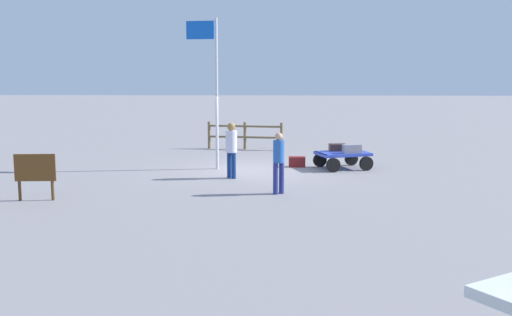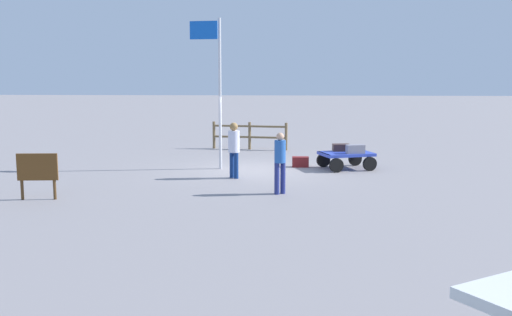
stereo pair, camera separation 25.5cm
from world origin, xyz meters
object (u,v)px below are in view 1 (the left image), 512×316
object	(u,v)px
signboard	(35,171)
suitcase_navy	(352,149)
suitcase_dark	(337,147)
suitcase_tan	(297,162)
flagpole	(212,78)
worker_lead	(279,159)
worker_trailing	(231,145)
luggage_cart	(342,156)

from	to	relation	value
signboard	suitcase_navy	bearing A→B (deg)	-150.20
suitcase_dark	suitcase_tan	xyz separation A→B (m)	(1.42, -0.00, -0.52)
flagpole	suitcase_navy	bearing A→B (deg)	178.65
suitcase_tan	flagpole	distance (m)	4.18
suitcase_dark	flagpole	distance (m)	4.99
suitcase_tan	worker_lead	size ratio (longest dim) A/B	0.34
flagpole	suitcase_dark	bearing A→B (deg)	-173.25
worker_trailing	flagpole	world-z (taller)	flagpole
worker_lead	suitcase_navy	bearing A→B (deg)	-121.85
suitcase_navy	worker_trailing	size ratio (longest dim) A/B	0.37
suitcase_tan	suitcase_dark	bearing A→B (deg)	179.84
worker_trailing	flagpole	xyz separation A→B (m)	(0.76, -1.80, 2.07)
suitcase_dark	worker_trailing	xyz separation A→B (m)	(3.58, 2.31, 0.35)
luggage_cart	signboard	size ratio (longest dim) A/B	1.64
luggage_cart	suitcase_navy	bearing A→B (deg)	137.17
worker_lead	flagpole	bearing A→B (deg)	-61.79
suitcase_dark	worker_lead	xyz separation A→B (m)	(2.10, 4.69, 0.27)
suitcase_dark	worker_trailing	bearing A→B (deg)	32.91
suitcase_navy	signboard	xyz separation A→B (m)	(8.90, 5.10, 0.07)
worker_trailing	flagpole	size ratio (longest dim) A/B	0.34
luggage_cart	signboard	xyz separation A→B (m)	(8.61, 5.37, 0.37)
suitcase_tan	suitcase_navy	bearing A→B (deg)	161.16
suitcase_dark	suitcase_navy	size ratio (longest dim) A/B	0.91
luggage_cart	flagpole	xyz separation A→B (m)	(4.47, 0.16, 2.69)
suitcase_dark	luggage_cart	bearing A→B (deg)	110.52
suitcase_dark	suitcase_tan	world-z (taller)	suitcase_dark
suitcase_navy	suitcase_tan	distance (m)	2.03
suitcase_dark	signboard	world-z (taller)	signboard
signboard	worker_trailing	bearing A→B (deg)	-145.15
suitcase_tan	flagpole	bearing A→B (deg)	10.05
worker_lead	flagpole	size ratio (longest dim) A/B	0.33
worker_trailing	suitcase_navy	bearing A→B (deg)	-157.13
flagpole	worker_lead	bearing A→B (deg)	118.21
flagpole	luggage_cart	bearing A→B (deg)	-177.92
luggage_cart	suitcase_navy	size ratio (longest dim) A/B	3.05
suitcase_dark	suitcase_navy	xyz separation A→B (m)	(-0.43, 0.63, 0.03)
suitcase_dark	signboard	distance (m)	10.23
suitcase_tan	signboard	world-z (taller)	signboard
suitcase_navy	flagpole	world-z (taller)	flagpole
suitcase_navy	flagpole	xyz separation A→B (m)	(4.77, -0.11, 2.39)
suitcase_navy	signboard	size ratio (longest dim) A/B	0.54
worker_trailing	signboard	xyz separation A→B (m)	(4.90, 3.41, -0.25)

